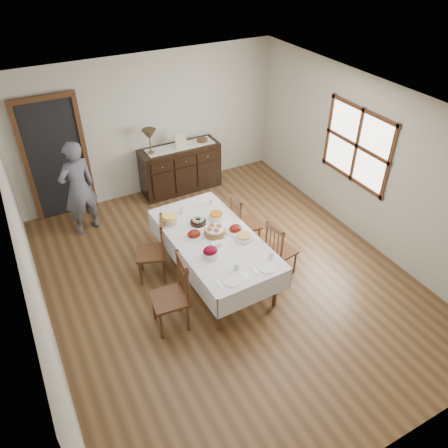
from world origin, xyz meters
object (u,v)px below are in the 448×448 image
chair_left_far (154,249)px  chair_left_near (173,294)px  person (78,186)px  table_lamp (149,135)px  sideboard (180,168)px  chair_right_far (243,222)px  chair_right_near (279,249)px  dining_table (214,242)px

chair_left_far → chair_left_near: bearing=13.9°
person → table_lamp: bearing=-180.0°
sideboard → chair_right_far: bearing=-86.3°
chair_right_near → person: 3.39m
dining_table → chair_right_near: chair_right_near is taller
chair_right_near → table_lamp: (-0.84, 2.95, 0.81)m
chair_right_near → chair_right_far: bearing=1.4°
chair_left_far → table_lamp: size_ratio=2.19×
dining_table → chair_left_near: (-0.87, -0.57, -0.12)m
chair_left_far → sideboard: (1.35, 2.16, -0.05)m
chair_left_near → person: person is taller
dining_table → person: bearing=121.4°
dining_table → chair_left_far: size_ratio=2.22×
chair_left_far → chair_right_far: 1.49m
chair_left_near → chair_right_near: size_ratio=1.17×
chair_right_far → person: bearing=56.8°
chair_right_near → person: (-2.28, 2.48, 0.42)m
dining_table → chair_left_far: 0.88m
chair_left_near → person: size_ratio=0.61×
dining_table → chair_right_far: 0.87m
sideboard → chair_right_near: bearing=-84.4°
chair_right_near → dining_table: bearing=58.2°
dining_table → chair_right_near: bearing=-24.4°
chair_left_near → dining_table: bearing=129.3°
chair_right_far → sideboard: chair_right_far is taller
dining_table → chair_right_near: size_ratio=2.45×
chair_right_near → sideboard: 2.97m
chair_right_near → chair_left_near: bearing=87.2°
chair_left_near → sideboard: size_ratio=0.70×
person → table_lamp: size_ratio=3.83×
chair_right_near → table_lamp: table_lamp is taller
chair_right_far → dining_table: bearing=125.6°
dining_table → chair_left_far: (-0.75, 0.43, -0.16)m
table_lamp → person: bearing=-162.0°
person → table_lamp: (1.43, 0.47, 0.39)m
table_lamp → chair_right_near: bearing=-74.0°
dining_table → table_lamp: size_ratio=4.85×
sideboard → person: person is taller
chair_right_far → person: person is taller
dining_table → person: 2.54m
chair_right_far → sideboard: size_ratio=0.64×
table_lamp → sideboard: bearing=1.0°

